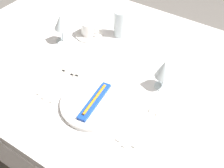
% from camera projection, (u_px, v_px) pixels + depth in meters
% --- Properties ---
extents(ground_plane, '(6.00, 6.00, 0.00)m').
position_uv_depth(ground_plane, '(125.00, 164.00, 1.82)').
color(ground_plane, slate).
extents(dining_table, '(1.80, 1.11, 0.74)m').
position_uv_depth(dining_table, '(130.00, 87.00, 1.36)').
color(dining_table, white).
rests_on(dining_table, ground).
extents(dinner_plate, '(0.27, 0.27, 0.02)m').
position_uv_depth(dinner_plate, '(95.00, 104.00, 1.16)').
color(dinner_plate, white).
rests_on(dinner_plate, dining_table).
extents(toothbrush_package, '(0.06, 0.21, 0.02)m').
position_uv_depth(toothbrush_package, '(95.00, 101.00, 1.15)').
color(toothbrush_package, blue).
rests_on(toothbrush_package, dinner_plate).
extents(fork_outer, '(0.03, 0.22, 0.00)m').
position_uv_depth(fork_outer, '(68.00, 84.00, 1.25)').
color(fork_outer, beige).
rests_on(fork_outer, dining_table).
extents(fork_inner, '(0.02, 0.21, 0.00)m').
position_uv_depth(fork_inner, '(62.00, 83.00, 1.26)').
color(fork_inner, beige).
rests_on(fork_inner, dining_table).
extents(fork_salad, '(0.02, 0.21, 0.00)m').
position_uv_depth(fork_salad, '(55.00, 78.00, 1.28)').
color(fork_salad, beige).
rests_on(fork_salad, dining_table).
extents(dinner_knife, '(0.02, 0.22, 0.00)m').
position_uv_depth(dinner_knife, '(132.00, 121.00, 1.11)').
color(dinner_knife, beige).
rests_on(dinner_knife, dining_table).
extents(spoon_soup, '(0.03, 0.22, 0.01)m').
position_uv_depth(spoon_soup, '(144.00, 121.00, 1.11)').
color(spoon_soup, beige).
rests_on(spoon_soup, dining_table).
extents(spoon_dessert, '(0.03, 0.20, 0.01)m').
position_uv_depth(spoon_dessert, '(152.00, 124.00, 1.10)').
color(spoon_dessert, beige).
rests_on(spoon_dessert, dining_table).
extents(saucer_left, '(0.14, 0.14, 0.01)m').
position_uv_depth(saucer_left, '(89.00, 35.00, 1.51)').
color(saucer_left, white).
rests_on(saucer_left, dining_table).
extents(coffee_cup_left, '(0.10, 0.08, 0.07)m').
position_uv_depth(coffee_cup_left, '(89.00, 28.00, 1.48)').
color(coffee_cup_left, white).
rests_on(coffee_cup_left, saucer_left).
extents(wine_glass_centre, '(0.07, 0.07, 0.15)m').
position_uv_depth(wine_glass_centre, '(61.00, 23.00, 1.41)').
color(wine_glass_centre, silver).
rests_on(wine_glass_centre, dining_table).
extents(wine_glass_left, '(0.07, 0.07, 0.14)m').
position_uv_depth(wine_glass_left, '(165.00, 69.00, 1.18)').
color(wine_glass_left, silver).
rests_on(wine_glass_left, dining_table).
extents(drink_tumbler, '(0.07, 0.07, 0.13)m').
position_uv_depth(drink_tumbler, '(121.00, 25.00, 1.48)').
color(drink_tumbler, silver).
rests_on(drink_tumbler, dining_table).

